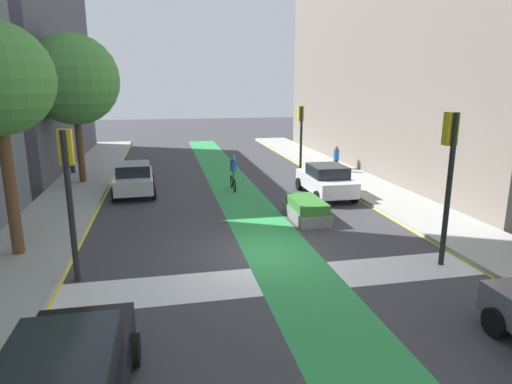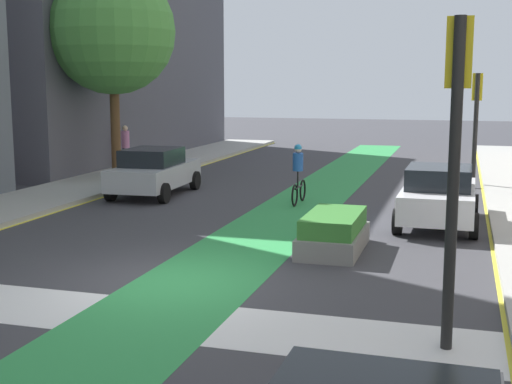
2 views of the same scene
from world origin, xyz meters
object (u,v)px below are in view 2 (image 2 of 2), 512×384
car_silver_left_far (154,171)px  car_white_right_far (439,195)px  traffic_signal_far_right (476,108)px  street_tree_far (112,31)px  pedestrian_sidewalk_left_a (126,146)px  median_planter (334,233)px  traffic_signal_near_right (456,121)px  cyclist_in_lane (298,173)px

car_silver_left_far → car_white_right_far: bearing=-14.9°
traffic_signal_far_right → street_tree_far: street_tree_far is taller
car_white_right_far → pedestrian_sidewalk_left_a: (-13.16, 8.12, 0.26)m
median_planter → traffic_signal_near_right: bearing=-63.6°
median_planter → traffic_signal_far_right: bearing=74.0°
traffic_signal_near_right → pedestrian_sidewalk_left_a: bearing=129.0°
car_white_right_far → car_silver_left_far: (-9.23, 2.45, 0.00)m
car_silver_left_far → median_planter: size_ratio=1.66×
pedestrian_sidewalk_left_a → median_planter: bearing=-46.5°
traffic_signal_far_right → median_planter: 11.44m
median_planter → car_white_right_far: bearing=58.8°
cyclist_in_lane → pedestrian_sidewalk_left_a: 10.74m
car_white_right_far → median_planter: bearing=-121.2°
median_planter → street_tree_far: bearing=138.5°
traffic_signal_near_right → car_white_right_far: 9.00m
traffic_signal_near_right → car_silver_left_far: (-9.66, 11.12, -2.39)m
car_white_right_far → pedestrian_sidewalk_left_a: size_ratio=2.39×
traffic_signal_far_right → cyclist_in_lane: bearing=-135.5°
traffic_signal_far_right → car_white_right_far: (-0.95, -7.24, -2.03)m
cyclist_in_lane → median_planter: size_ratio=0.72×
pedestrian_sidewalk_left_a → street_tree_far: size_ratio=0.23×
car_white_right_far → cyclist_in_lane: size_ratio=2.28×
car_silver_left_far → street_tree_far: 6.31m
traffic_signal_near_right → car_silver_left_far: size_ratio=1.07×
median_planter → pedestrian_sidewalk_left_a: bearing=133.5°
traffic_signal_near_right → median_planter: traffic_signal_near_right is taller
cyclist_in_lane → street_tree_far: 9.70m
traffic_signal_near_right → pedestrian_sidewalk_left_a: traffic_signal_near_right is taller
car_white_right_far → cyclist_in_lane: bearing=153.4°
traffic_signal_near_right → street_tree_far: (-12.58, 14.02, 2.39)m
pedestrian_sidewalk_left_a → street_tree_far: street_tree_far is taller
cyclist_in_lane → median_planter: (2.12, -5.64, -0.57)m
car_silver_left_far → street_tree_far: street_tree_far is taller
street_tree_far → cyclist_in_lane: bearing=-22.2°
cyclist_in_lane → street_tree_far: bearing=157.8°
street_tree_far → traffic_signal_near_right: bearing=-48.1°
street_tree_far → traffic_signal_far_right: bearing=8.2°
car_silver_left_far → traffic_signal_far_right: bearing=25.2°
traffic_signal_far_right → median_planter: traffic_signal_far_right is taller
car_white_right_far → car_silver_left_far: 9.55m
median_planter → cyclist_in_lane: bearing=110.6°
car_silver_left_far → cyclist_in_lane: bearing=-3.8°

